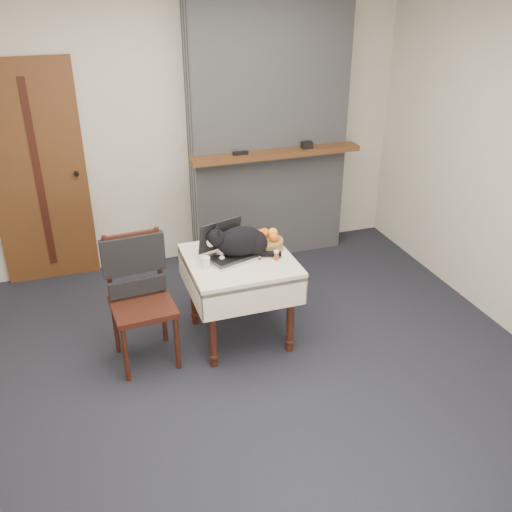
{
  "coord_description": "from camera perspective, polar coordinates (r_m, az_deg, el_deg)",
  "views": [
    {
      "loc": [
        -0.92,
        -3.17,
        2.64
      ],
      "look_at": [
        0.29,
        0.4,
        0.72
      ],
      "focal_mm": 40.0,
      "sensor_mm": 36.0,
      "label": 1
    }
  ],
  "objects": [
    {
      "name": "laptop",
      "position": [
        4.25,
        -2.94,
        0.78
      ],
      "size": [
        0.43,
        0.4,
        0.27
      ],
      "rotation": [
        0.0,
        0.0,
        0.31
      ],
      "color": "#B7B7BC",
      "rests_on": "side_table"
    },
    {
      "name": "fruit_basket",
      "position": [
        4.38,
        1.07,
        1.51
      ],
      "size": [
        0.26,
        0.26,
        0.14
      ],
      "color": "#A78943",
      "rests_on": "side_table"
    },
    {
      "name": "side_table",
      "position": [
        4.3,
        -1.64,
        -1.55
      ],
      "size": [
        0.78,
        0.78,
        0.7
      ],
      "color": "#3A150F",
      "rests_on": "ground"
    },
    {
      "name": "cream_jar",
      "position": [
        4.12,
        -5.08,
        -0.64
      ],
      "size": [
        0.07,
        0.07,
        0.08
      ],
      "primitive_type": "cylinder",
      "color": "silver",
      "rests_on": "side_table"
    },
    {
      "name": "room_shell",
      "position": [
        3.85,
        -4.49,
        13.71
      ],
      "size": [
        4.52,
        4.01,
        2.61
      ],
      "color": "beige",
      "rests_on": "ground"
    },
    {
      "name": "door",
      "position": [
        5.41,
        -20.92,
        7.51
      ],
      "size": [
        0.82,
        0.1,
        2.0
      ],
      "color": "brown",
      "rests_on": "ground"
    },
    {
      "name": "ground",
      "position": [
        4.23,
        -2.0,
        -11.72
      ],
      "size": [
        4.5,
        4.5,
        0.0
      ],
      "primitive_type": "plane",
      "color": "black",
      "rests_on": "ground"
    },
    {
      "name": "chimney",
      "position": [
        5.5,
        1.23,
        12.83
      ],
      "size": [
        1.62,
        0.48,
        2.6
      ],
      "color": "gray",
      "rests_on": "ground"
    },
    {
      "name": "pill_bottle",
      "position": [
        4.21,
        2.05,
        0.09
      ],
      "size": [
        0.04,
        0.04,
        0.08
      ],
      "color": "#9B4013",
      "rests_on": "side_table"
    },
    {
      "name": "desk_clutter",
      "position": [
        4.36,
        0.57,
        0.63
      ],
      "size": [
        0.11,
        0.12,
        0.01
      ],
      "primitive_type": "cube",
      "rotation": [
        0.0,
        0.0,
        0.83
      ],
      "color": "black",
      "rests_on": "side_table"
    },
    {
      "name": "cat",
      "position": [
        4.24,
        -1.42,
        1.43
      ],
      "size": [
        0.55,
        0.25,
        0.27
      ],
      "rotation": [
        0.0,
        0.0,
        -0.03
      ],
      "color": "black",
      "rests_on": "side_table"
    },
    {
      "name": "chair",
      "position": [
        4.18,
        -11.74,
        -2.47
      ],
      "size": [
        0.47,
        0.46,
        0.98
      ],
      "rotation": [
        0.0,
        0.0,
        0.07
      ],
      "color": "#3A150F",
      "rests_on": "ground"
    }
  ]
}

